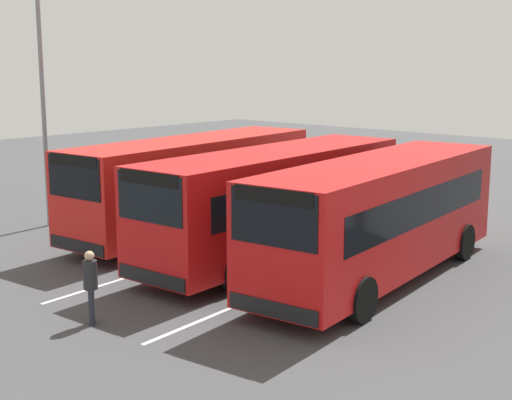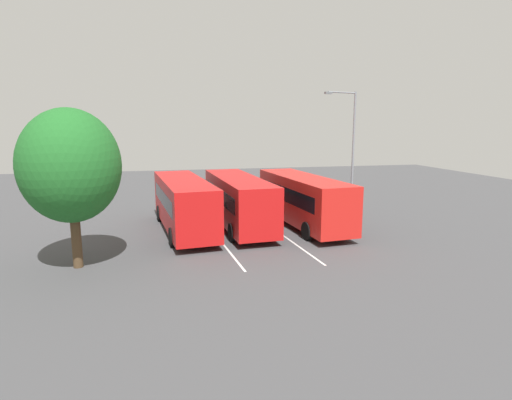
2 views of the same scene
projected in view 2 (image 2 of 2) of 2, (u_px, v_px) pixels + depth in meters
ground_plane at (243, 229)px, 26.30m from camera, size 73.33×73.33×0.00m
bus_far_left at (303, 199)px, 26.91m from camera, size 10.40×3.46×3.26m
bus_center_left at (238, 200)px, 26.56m from camera, size 10.36×3.17×3.26m
bus_center_right at (184, 203)px, 25.58m from camera, size 10.43×3.61×3.26m
pedestrian at (216, 195)px, 33.31m from camera, size 0.45×0.45×1.70m
street_lamp at (351, 145)px, 29.78m from camera, size 1.01×2.75×8.87m
depot_tree at (70, 166)px, 18.44m from camera, size 4.89×4.40×7.31m
lane_stripe_outer_left at (272, 227)px, 26.71m from camera, size 15.38×1.32×0.01m
lane_stripe_inner_left at (212, 231)px, 25.88m from camera, size 15.38×1.32×0.01m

